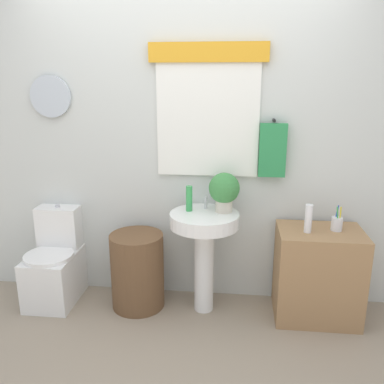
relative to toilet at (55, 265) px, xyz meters
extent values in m
plane|color=gray|center=(1.05, -0.88, -0.29)|extent=(8.00, 8.00, 0.00)
cube|color=silver|center=(1.05, 0.27, 1.01)|extent=(4.40, 0.10, 2.60)
cube|color=white|center=(1.22, 0.20, 1.16)|extent=(0.77, 0.03, 0.85)
cube|color=gold|center=(1.22, 0.19, 1.65)|extent=(0.87, 0.04, 0.14)
cylinder|color=silver|center=(0.00, 0.20, 1.33)|extent=(0.32, 0.03, 0.32)
cylinder|color=black|center=(1.70, 0.19, 1.17)|extent=(0.02, 0.06, 0.02)
cube|color=#2D894C|center=(1.70, 0.17, 0.95)|extent=(0.20, 0.05, 0.40)
cube|color=white|center=(0.00, -0.03, -0.09)|extent=(0.36, 0.50, 0.40)
cylinder|color=white|center=(0.00, -0.09, 0.13)|extent=(0.38, 0.38, 0.03)
cube|color=white|center=(0.00, 0.14, 0.28)|extent=(0.34, 0.18, 0.34)
cylinder|color=silver|center=(0.00, 0.14, 0.47)|extent=(0.04, 0.04, 0.02)
cylinder|color=brown|center=(0.69, -0.03, 0.01)|extent=(0.42, 0.42, 0.60)
cylinder|color=white|center=(1.22, -0.03, 0.06)|extent=(0.15, 0.15, 0.70)
cylinder|color=white|center=(1.22, -0.03, 0.45)|extent=(0.52, 0.52, 0.10)
cylinder|color=silver|center=(1.22, 0.09, 0.55)|extent=(0.03, 0.03, 0.10)
cube|color=#9E754C|center=(2.07, -0.03, 0.06)|extent=(0.61, 0.44, 0.69)
cylinder|color=green|center=(1.10, 0.02, 0.60)|extent=(0.05, 0.05, 0.19)
cylinder|color=beige|center=(1.36, 0.03, 0.55)|extent=(0.13, 0.13, 0.09)
sphere|color=#3D8442|center=(1.36, 0.03, 0.69)|extent=(0.23, 0.23, 0.23)
cylinder|color=white|center=(1.96, -0.07, 0.51)|extent=(0.05, 0.05, 0.21)
cylinder|color=silver|center=(2.17, -0.01, 0.45)|extent=(0.08, 0.08, 0.10)
cylinder|color=yellow|center=(2.19, -0.02, 0.50)|extent=(0.02, 0.04, 0.18)
cylinder|color=blue|center=(2.17, 0.00, 0.50)|extent=(0.03, 0.02, 0.18)
cylinder|color=green|center=(2.17, -0.03, 0.50)|extent=(0.03, 0.01, 0.18)
camera|label=1|loc=(1.43, -2.86, 1.47)|focal=37.85mm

